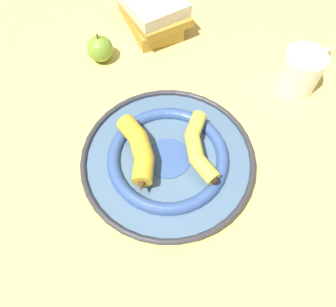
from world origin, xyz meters
name	(u,v)px	position (x,y,z in m)	size (l,w,h in m)	color
ground_plane	(164,146)	(0.00, 0.00, 0.00)	(2.80, 2.80, 0.00)	#E5CC6B
decorative_bowl	(168,159)	(0.02, -0.04, 0.02)	(0.36, 0.36, 0.04)	slate
banana_a	(198,145)	(0.08, -0.01, 0.05)	(0.09, 0.17, 0.03)	yellow
banana_b	(139,150)	(-0.03, -0.06, 0.06)	(0.11, 0.16, 0.04)	gold
book_stack	(150,9)	(-0.15, 0.37, 0.05)	(0.24, 0.24, 0.10)	#B28933
coffee_mug	(301,70)	(0.26, 0.26, 0.05)	(0.12, 0.13, 0.10)	white
apple	(100,49)	(-0.23, 0.21, 0.03)	(0.07, 0.07, 0.08)	olive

